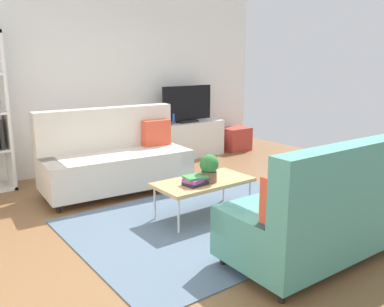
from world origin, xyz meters
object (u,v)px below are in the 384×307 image
(potted_plant, at_px, (209,167))
(tv_console, at_px, (187,140))
(coffee_table, at_px, (203,183))
(table_book_0, at_px, (195,183))
(couch_beige, at_px, (115,159))
(tv, at_px, (187,105))
(vase_0, at_px, (157,121))
(couch_green, at_px, (328,210))
(bottle_0, at_px, (169,119))
(storage_trunk, at_px, (236,139))
(bottle_1, at_px, (173,119))

(potted_plant, bearing_deg, tv_console, 59.06)
(coffee_table, distance_m, table_book_0, 0.19)
(couch_beige, relative_size, tv, 1.96)
(vase_0, bearing_deg, couch_beige, -141.67)
(couch_green, distance_m, potted_plant, 1.38)
(coffee_table, height_order, potted_plant, potted_plant)
(tv, height_order, bottle_0, tv)
(couch_green, height_order, tv_console, couch_green)
(couch_green, height_order, coffee_table, couch_green)
(tv, bearing_deg, storage_trunk, -4.16)
(bottle_0, xyz_separation_m, bottle_1, (0.10, 0.00, 0.00))
(couch_beige, xyz_separation_m, couch_green, (0.66, -2.84, 0.01))
(vase_0, distance_m, bottle_1, 0.28)
(potted_plant, xyz_separation_m, vase_0, (0.90, 2.53, 0.12))
(couch_beige, bearing_deg, potted_plant, 109.19)
(tv, height_order, bottle_1, tv)
(couch_green, bearing_deg, tv_console, 73.52)
(couch_beige, relative_size, potted_plant, 6.27)
(couch_beige, xyz_separation_m, table_book_0, (0.21, -1.49, -0.00))
(couch_green, bearing_deg, storage_trunk, 59.28)
(coffee_table, height_order, bottle_1, bottle_1)
(coffee_table, bearing_deg, couch_green, -78.81)
(couch_green, height_order, tv, tv)
(tv, bearing_deg, coffee_table, -122.24)
(bottle_1, bearing_deg, potted_plant, -115.72)
(tv, bearing_deg, tv_console, 90.00)
(table_book_0, bearing_deg, potted_plant, -2.51)
(tv_console, relative_size, tv, 1.40)
(couch_beige, height_order, bottle_1, couch_beige)
(couch_green, bearing_deg, coffee_table, 102.41)
(tv, distance_m, bottle_0, 0.46)
(tv, bearing_deg, potted_plant, -121.15)
(bottle_0, bearing_deg, tv_console, 5.62)
(bottle_0, bearing_deg, tv, 2.81)
(coffee_table, relative_size, storage_trunk, 2.12)
(coffee_table, distance_m, tv, 2.87)
(table_book_0, xyz_separation_m, bottle_1, (1.36, 2.43, 0.29))
(couch_green, distance_m, bottle_1, 3.90)
(couch_beige, distance_m, bottle_1, 1.85)
(table_book_0, distance_m, bottle_0, 2.75)
(storage_trunk, height_order, potted_plant, potted_plant)
(tv, xyz_separation_m, potted_plant, (-1.48, -2.46, -0.37))
(couch_beige, bearing_deg, storage_trunk, -159.26)
(storage_trunk, bearing_deg, bottle_0, 177.72)
(couch_green, distance_m, storage_trunk, 4.39)
(couch_beige, xyz_separation_m, coffee_table, (0.38, -1.42, -0.05))
(couch_beige, distance_m, potted_plant, 1.55)
(tv, xyz_separation_m, vase_0, (-0.58, 0.07, -0.25))
(couch_beige, xyz_separation_m, tv, (1.88, 0.96, 0.51))
(bottle_1, bearing_deg, tv_console, 7.33)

